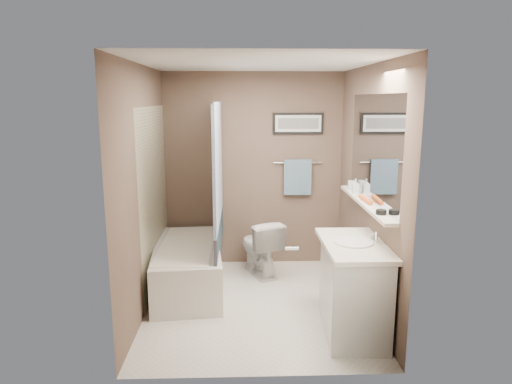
{
  "coord_description": "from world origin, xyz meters",
  "views": [
    {
      "loc": [
        -0.15,
        -4.37,
        2.08
      ],
      "look_at": [
        0.0,
        0.15,
        1.15
      ],
      "focal_mm": 32.0,
      "sensor_mm": 36.0,
      "label": 1
    }
  ],
  "objects_px": {
    "hair_brush_front": "(367,201)",
    "soap_bottle": "(356,186)",
    "toilet": "(260,247)",
    "vanity": "(354,290)",
    "candle_bowl_near": "(381,212)",
    "hair_brush_back": "(364,198)",
    "glass_jar": "(352,185)",
    "bathtub": "(187,267)"
  },
  "relations": [
    {
      "from": "candle_bowl_near",
      "to": "hair_brush_back",
      "type": "relative_size",
      "value": 0.41
    },
    {
      "from": "candle_bowl_near",
      "to": "hair_brush_front",
      "type": "distance_m",
      "value": 0.43
    },
    {
      "from": "hair_brush_back",
      "to": "hair_brush_front",
      "type": "bearing_deg",
      "value": -90.0
    },
    {
      "from": "glass_jar",
      "to": "toilet",
      "type": "bearing_deg",
      "value": 155.83
    },
    {
      "from": "hair_brush_front",
      "to": "hair_brush_back",
      "type": "bearing_deg",
      "value": 90.0
    },
    {
      "from": "bathtub",
      "to": "hair_brush_back",
      "type": "distance_m",
      "value": 2.07
    },
    {
      "from": "candle_bowl_near",
      "to": "glass_jar",
      "type": "relative_size",
      "value": 0.9
    },
    {
      "from": "vanity",
      "to": "hair_brush_front",
      "type": "relative_size",
      "value": 4.09
    },
    {
      "from": "bathtub",
      "to": "candle_bowl_near",
      "type": "xyz_separation_m",
      "value": [
        1.79,
        -1.08,
        0.89
      ]
    },
    {
      "from": "toilet",
      "to": "glass_jar",
      "type": "relative_size",
      "value": 6.83
    },
    {
      "from": "toilet",
      "to": "candle_bowl_near",
      "type": "relative_size",
      "value": 7.59
    },
    {
      "from": "toilet",
      "to": "vanity",
      "type": "relative_size",
      "value": 0.76
    },
    {
      "from": "bathtub",
      "to": "vanity",
      "type": "xyz_separation_m",
      "value": [
        1.6,
        -1.0,
        0.15
      ]
    },
    {
      "from": "hair_brush_front",
      "to": "candle_bowl_near",
      "type": "bearing_deg",
      "value": -90.0
    },
    {
      "from": "vanity",
      "to": "glass_jar",
      "type": "height_order",
      "value": "glass_jar"
    },
    {
      "from": "hair_brush_back",
      "to": "soap_bottle",
      "type": "relative_size",
      "value": 1.48
    },
    {
      "from": "bathtub",
      "to": "glass_jar",
      "type": "distance_m",
      "value": 2.01
    },
    {
      "from": "soap_bottle",
      "to": "vanity",
      "type": "bearing_deg",
      "value": -102.83
    },
    {
      "from": "candle_bowl_near",
      "to": "soap_bottle",
      "type": "distance_m",
      "value": 0.89
    },
    {
      "from": "toilet",
      "to": "glass_jar",
      "type": "height_order",
      "value": "glass_jar"
    },
    {
      "from": "toilet",
      "to": "vanity",
      "type": "height_order",
      "value": "vanity"
    },
    {
      "from": "vanity",
      "to": "hair_brush_back",
      "type": "bearing_deg",
      "value": 71.94
    },
    {
      "from": "bathtub",
      "to": "toilet",
      "type": "height_order",
      "value": "toilet"
    },
    {
      "from": "hair_brush_front",
      "to": "glass_jar",
      "type": "relative_size",
      "value": 2.2
    },
    {
      "from": "bathtub",
      "to": "candle_bowl_near",
      "type": "bearing_deg",
      "value": -36.72
    },
    {
      "from": "soap_bottle",
      "to": "candle_bowl_near",
      "type": "bearing_deg",
      "value": -90.0
    },
    {
      "from": "toilet",
      "to": "hair_brush_back",
      "type": "height_order",
      "value": "hair_brush_back"
    },
    {
      "from": "candle_bowl_near",
      "to": "hair_brush_front",
      "type": "xyz_separation_m",
      "value": [
        0.0,
        0.43,
        0.0
      ]
    },
    {
      "from": "glass_jar",
      "to": "soap_bottle",
      "type": "height_order",
      "value": "soap_bottle"
    },
    {
      "from": "hair_brush_front",
      "to": "soap_bottle",
      "type": "xyz_separation_m",
      "value": [
        0.0,
        0.46,
        0.05
      ]
    },
    {
      "from": "toilet",
      "to": "soap_bottle",
      "type": "relative_size",
      "value": 4.59
    },
    {
      "from": "hair_brush_front",
      "to": "glass_jar",
      "type": "bearing_deg",
      "value": 90.0
    },
    {
      "from": "bathtub",
      "to": "candle_bowl_near",
      "type": "relative_size",
      "value": 16.67
    },
    {
      "from": "hair_brush_front",
      "to": "soap_bottle",
      "type": "distance_m",
      "value": 0.46
    },
    {
      "from": "hair_brush_front",
      "to": "vanity",
      "type": "bearing_deg",
      "value": -117.48
    },
    {
      "from": "hair_brush_back",
      "to": "bathtub",
      "type": "bearing_deg",
      "value": 163.16
    },
    {
      "from": "candle_bowl_near",
      "to": "glass_jar",
      "type": "distance_m",
      "value": 1.06
    },
    {
      "from": "toilet",
      "to": "glass_jar",
      "type": "bearing_deg",
      "value": 134.48
    },
    {
      "from": "candle_bowl_near",
      "to": "soap_bottle",
      "type": "xyz_separation_m",
      "value": [
        0.0,
        0.89,
        0.05
      ]
    },
    {
      "from": "hair_brush_back",
      "to": "glass_jar",
      "type": "xyz_separation_m",
      "value": [
        0.0,
        0.52,
        0.03
      ]
    },
    {
      "from": "vanity",
      "to": "soap_bottle",
      "type": "height_order",
      "value": "soap_bottle"
    },
    {
      "from": "vanity",
      "to": "soap_bottle",
      "type": "distance_m",
      "value": 1.15
    }
  ]
}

